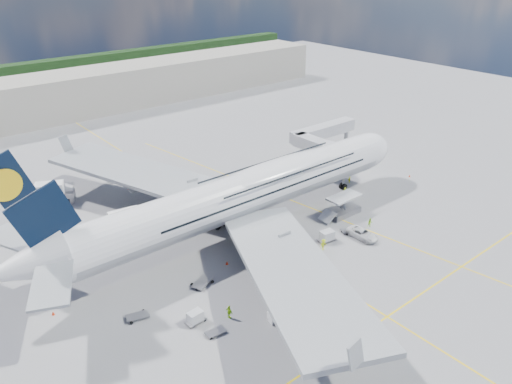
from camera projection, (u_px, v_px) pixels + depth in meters
ground at (285, 253)px, 79.40m from camera, size 300.00×300.00×0.00m
taxi_line_main at (285, 253)px, 79.40m from camera, size 0.25×220.00×0.01m
taxi_line_cross at (387, 317)px, 65.48m from camera, size 120.00×0.25×0.01m
taxi_line_diag at (304, 205)px, 94.37m from camera, size 14.16×99.06×0.01m
airliner at (247, 193)px, 83.53m from camera, size 77.26×79.15×23.71m
jet_bridge at (322, 138)px, 108.05m from camera, size 18.80×12.10×8.50m
cargo_loader at (342, 208)px, 90.49m from camera, size 8.53×3.20×3.67m
terminal at (62, 96)px, 142.94m from camera, size 180.00×16.00×12.00m
tree_line at (122, 62)px, 198.00m from camera, size 160.00×6.00×8.00m
dolly_row_a at (137, 316)px, 65.10m from camera, size 3.23×2.34×0.43m
dolly_row_b at (195, 317)px, 64.08m from camera, size 2.77×1.63×1.68m
dolly_row_c at (202, 282)px, 71.67m from camera, size 3.72×2.98×0.48m
dolly_back at (216, 332)px, 62.46m from camera, size 2.71×1.64×0.38m
dolly_nose_far at (350, 230)px, 85.25m from camera, size 3.34×2.65×0.43m
dolly_nose_near at (327, 236)px, 82.15m from camera, size 3.21×1.98×1.92m
baggage_tug at (279, 314)px, 64.68m from camera, size 3.08×1.81×1.81m
catering_truck_inner at (130, 222)px, 84.21m from camera, size 7.46×3.52×4.31m
catering_truck_outer at (55, 193)px, 94.41m from camera, size 7.81×5.46×4.30m
service_van at (362, 234)px, 83.22m from camera, size 2.71×5.67×1.56m
crew_nose at (350, 178)px, 103.28m from camera, size 0.83×0.87×2.01m
crew_loader at (370, 223)px, 86.48m from camera, size 1.05×0.99×1.72m
crew_wing at (229, 312)px, 64.82m from camera, size 0.67×1.22×1.97m
crew_van at (345, 191)px, 97.92m from camera, size 0.84×0.95×1.64m
crew_tug at (323, 245)px, 79.78m from camera, size 1.31×0.81×1.96m
cone_nose at (410, 176)px, 106.11m from camera, size 0.40×0.40×0.51m
cone_wing_left_inner at (192, 214)px, 90.46m from camera, size 0.42×0.42×0.53m
cone_wing_left_outer at (128, 188)px, 100.42m from camera, size 0.46×0.46×0.59m
cone_wing_right_inner at (227, 263)px, 76.37m from camera, size 0.43×0.43×0.54m
cone_wing_right_outer at (300, 318)px, 64.82m from camera, size 0.47×0.47×0.60m
cone_tail at (53, 313)px, 65.74m from camera, size 0.42×0.42×0.54m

